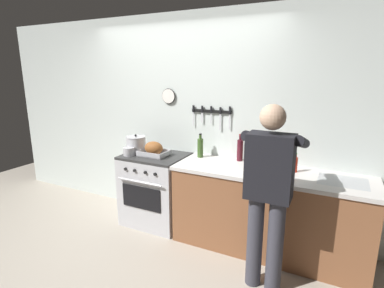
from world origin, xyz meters
The scene contains 14 objects.
ground_plane centered at (0.00, 0.00, 0.00)m, with size 8.00×8.00×0.00m, color #A89E8E.
wall_back centered at (0.00, 1.35, 1.30)m, with size 6.00×0.13×2.60m.
counter_block centered at (1.21, 0.99, 0.46)m, with size 2.03×0.65×0.90m.
stove centered at (-0.22, 0.99, 0.45)m, with size 0.76×0.67×0.90m.
person_cook centered at (1.31, 0.42, 0.95)m, with size 0.51×0.63×1.66m.
roasting_pan centered at (-0.21, 0.96, 0.98)m, with size 0.35×0.26×0.18m.
stock_pot centered at (-0.50, 0.98, 1.00)m, with size 0.25×0.25×0.24m.
saucepan centered at (-0.49, 0.83, 0.95)m, with size 0.14×0.14×0.10m.
cutting_board centered at (1.23, 0.97, 0.91)m, with size 0.36×0.24×0.02m, color tan.
bottle_soy_sauce centered at (0.92, 1.12, 0.99)m, with size 0.06×0.06×0.22m.
bottle_olive_oil centered at (0.33, 1.15, 1.02)m, with size 0.07×0.07×0.29m.
bottle_wine_red centered at (0.80, 1.22, 1.03)m, with size 0.07×0.07×0.31m.
bottle_vinegar centered at (0.97, 1.21, 1.00)m, with size 0.07×0.07×0.25m.
bottle_hot_sauce centered at (1.43, 1.09, 0.98)m, with size 0.05×0.05×0.20m.
Camera 1 is at (1.79, -2.01, 1.91)m, focal length 28.02 mm.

